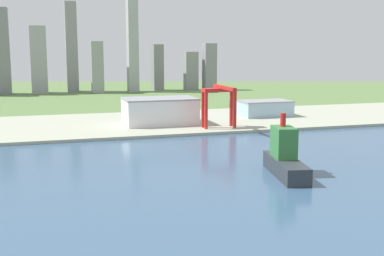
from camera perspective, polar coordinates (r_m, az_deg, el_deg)
ground_plane at (r=257.89m, az=-1.31°, el=-5.92°), size 2400.00×2400.00×0.00m
water_bay at (r=203.22m, az=3.31°, el=-10.09°), size 840.00×360.00×0.15m
industrial_pier at (r=440.05m, az=-7.96°, el=0.45°), size 840.00×140.00×2.50m
container_barge at (r=269.93m, az=10.49°, el=-3.37°), size 20.74×48.63×32.25m
port_crane_red at (r=404.72m, az=3.18°, el=3.59°), size 26.90×44.94×34.70m
warehouse_main at (r=427.68m, az=-3.68°, el=1.94°), size 61.02×38.22×22.22m
warehouse_annex at (r=482.07m, az=8.27°, el=2.23°), size 47.62×29.68×14.80m
distant_skyline at (r=776.07m, az=-15.55°, el=8.10°), size 403.12×60.76×157.89m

